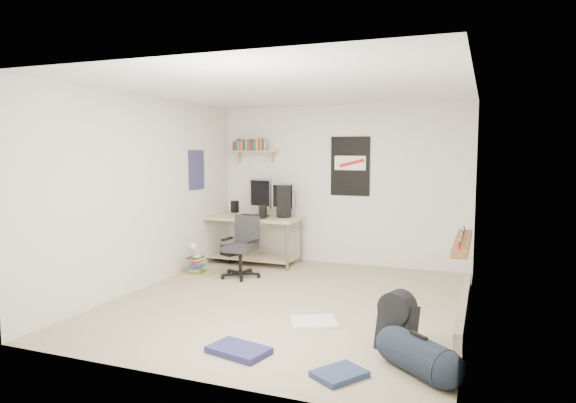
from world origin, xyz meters
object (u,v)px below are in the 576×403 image
(desk, at_px, (249,240))
(office_chair, at_px, (240,243))
(backpack, at_px, (397,327))
(duffel_bag, at_px, (418,357))
(book_stack, at_px, (197,264))

(desk, height_order, office_chair, office_chair)
(desk, height_order, backpack, desk)
(desk, relative_size, office_chair, 1.94)
(office_chair, bearing_deg, duffel_bag, -33.68)
(backpack, height_order, duffel_bag, duffel_bag)
(duffel_bag, bearing_deg, office_chair, -179.81)
(office_chair, bearing_deg, book_stack, -167.92)
(backpack, distance_m, book_stack, 3.66)
(desk, distance_m, book_stack, 1.06)
(backpack, relative_size, book_stack, 1.09)
(backpack, bearing_deg, desk, 154.05)
(duffel_bag, distance_m, book_stack, 4.12)
(desk, relative_size, book_stack, 4.26)
(duffel_bag, relative_size, book_stack, 1.53)
(backpack, bearing_deg, office_chair, 161.97)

